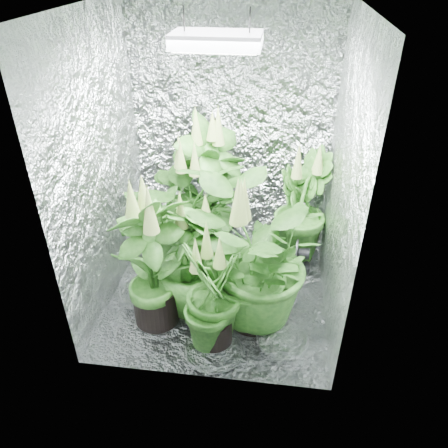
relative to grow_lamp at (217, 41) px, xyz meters
name	(u,v)px	position (x,y,z in m)	size (l,w,h in m)	color
ground	(219,291)	(0.00, 0.00, -1.83)	(1.60, 1.60, 0.00)	silver
walls	(218,175)	(0.00, 0.00, -0.83)	(1.62, 1.62, 2.00)	silver
ceiling	(216,6)	(0.00, 0.00, 0.17)	(1.60, 1.60, 0.01)	silver
grow_lamp	(217,41)	(0.00, 0.00, 0.00)	(0.50, 0.30, 0.22)	gray
plant_a	(189,210)	(-0.27, 0.30, -1.29)	(1.14, 1.14, 1.12)	black
plant_b	(212,191)	(-0.13, 0.52, -1.23)	(0.87, 0.87, 1.29)	black
plant_c	(301,209)	(0.60, 0.54, -1.35)	(0.58, 0.58, 1.03)	black
plant_d	(191,262)	(-0.16, -0.21, -1.39)	(0.66, 0.66, 0.96)	black
plant_e	(256,263)	(0.28, -0.28, -1.30)	(1.03, 1.03, 1.11)	black
plant_f	(152,261)	(-0.40, -0.34, -1.31)	(0.76, 0.76, 1.13)	black
plant_g	(212,298)	(0.04, -0.53, -1.42)	(0.45, 0.45, 0.90)	black
circulation_fan	(300,257)	(0.61, 0.33, -1.69)	(0.14, 0.29, 0.33)	black
plant_label	(221,315)	(0.09, -0.56, -1.53)	(0.05, 0.01, 0.09)	white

